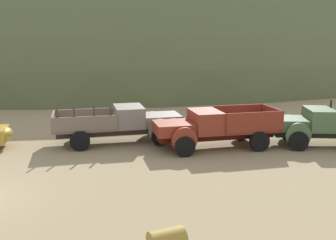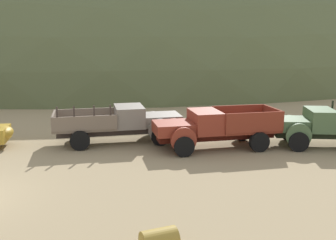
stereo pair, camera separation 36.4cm
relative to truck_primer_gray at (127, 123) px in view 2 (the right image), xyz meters
The scene contains 5 objects.
hill_center 49.95m from the truck_primer_gray, 108.73° to the left, with size 110.12×77.82×42.69m, color #56603D.
truck_primer_gray is the anchor object (origin of this frame).
truck_rust_red 4.32m from the truck_primer_gray, 13.21° to the right, with size 6.38×3.73×1.91m.
truck_weathered_green 9.81m from the truck_primer_gray, ahead, with size 5.62×2.44×2.16m.
bush_back_edge 8.23m from the truck_primer_gray, 19.74° to the left, with size 0.70×0.81×0.62m.
Camera 2 is at (7.95, -11.44, 5.31)m, focal length 41.32 mm.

